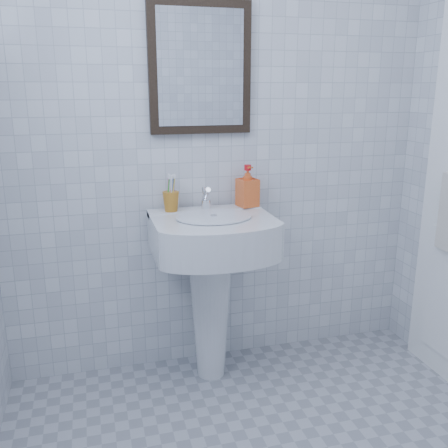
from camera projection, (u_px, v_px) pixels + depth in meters
name	position (u px, v px, depth m)	size (l,w,h in m)	color
wall_back	(218.00, 131.00, 2.51)	(2.20, 0.02, 2.50)	silver
washbasin	(211.00, 270.00, 2.46)	(0.57, 0.42, 0.88)	silver
faucet	(206.00, 200.00, 2.47)	(0.05, 0.11, 0.12)	silver
toothbrush_cup	(171.00, 201.00, 2.44)	(0.08, 0.08, 0.10)	#B36F1E
soap_dispenser	(248.00, 186.00, 2.53)	(0.09, 0.10, 0.21)	red
wall_mirror	(200.00, 68.00, 2.39)	(0.50, 0.04, 0.62)	black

